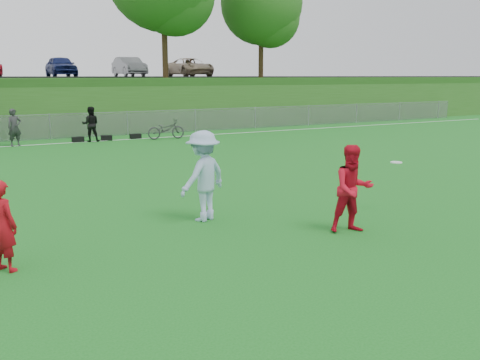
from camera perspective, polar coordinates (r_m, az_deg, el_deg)
ground at (r=9.88m, az=0.72°, el=-7.54°), size 120.00×120.00×0.00m
sideline_far at (r=26.73m, az=-18.80°, el=3.71°), size 60.00×0.10×0.01m
fence at (r=28.62m, az=-19.61°, el=5.41°), size 58.00×0.06×1.30m
berm at (r=39.44m, az=-22.41°, el=7.84°), size 120.00×18.00×3.00m
parking_lot at (r=41.40m, az=-22.91°, el=10.07°), size 120.00×12.00×0.10m
tree_green_far at (r=40.19m, az=2.55°, el=17.93°), size 5.88×5.88×8.19m
gear_bags at (r=27.00m, az=-16.78°, el=4.17°), size 7.48×0.40×0.26m
player_red_left at (r=9.51m, az=-23.97°, el=-4.49°), size 0.61×0.66×1.52m
player_red_center at (r=11.06m, az=11.94°, el=-0.94°), size 1.02×0.88×1.80m
player_blue at (r=11.72m, az=-3.95°, el=0.43°), size 1.48×1.20×1.99m
frisbee at (r=13.01m, az=16.34°, el=1.82°), size 0.27×0.27×0.03m
bicycle at (r=27.31m, az=-7.90°, el=5.38°), size 1.93×0.77×1.00m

